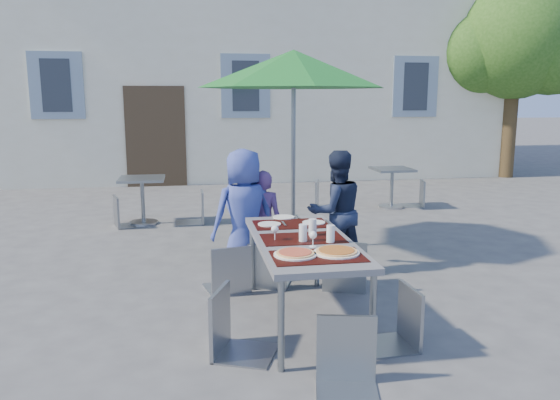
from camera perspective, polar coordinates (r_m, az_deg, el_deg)
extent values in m
plane|color=#414143|center=(5.41, 5.27, -10.49)|extent=(90.00, 90.00, 0.00)
cube|color=beige|center=(16.50, -5.22, 16.00)|extent=(13.00, 8.00, 7.00)
cube|color=#3C2D1C|center=(12.39, -12.85, 6.46)|extent=(1.30, 0.06, 2.20)
cube|color=gray|center=(12.63, -22.33, 11.02)|extent=(1.10, 0.06, 1.40)
cube|color=#262B33|center=(12.61, -22.35, 11.02)|extent=(0.60, 0.04, 1.10)
cube|color=gray|center=(12.42, -3.62, 11.79)|extent=(1.10, 0.06, 1.40)
cube|color=#262B33|center=(12.40, -3.61, 11.80)|extent=(0.60, 0.04, 1.10)
cube|color=gray|center=(13.44, 13.95, 11.42)|extent=(1.10, 0.06, 1.40)
cube|color=#262B33|center=(13.43, 13.98, 11.42)|extent=(0.60, 0.04, 1.10)
cylinder|color=#45341D|center=(14.65, 22.84, 7.68)|extent=(0.36, 0.36, 2.80)
sphere|color=#224C14|center=(14.70, 23.39, 15.08)|extent=(2.80, 2.80, 2.80)
sphere|color=#224C14|center=(14.53, 19.91, 14.19)|extent=(2.00, 2.00, 2.00)
sphere|color=#224C14|center=(14.74, 26.55, 14.05)|extent=(2.20, 2.20, 2.20)
sphere|color=#224C14|center=(15.37, 22.93, 16.77)|extent=(1.80, 1.80, 1.80)
cube|color=#49484D|center=(4.72, 2.40, -4.35)|extent=(0.80, 1.85, 0.05)
cylinder|color=gray|center=(3.98, 0.11, -12.99)|extent=(0.05, 0.05, 0.70)
cylinder|color=gray|center=(4.14, 9.64, -12.18)|extent=(0.05, 0.05, 0.70)
cylinder|color=gray|center=(5.59, -2.92, -5.95)|extent=(0.05, 0.05, 0.70)
cylinder|color=gray|center=(5.71, 3.91, -5.62)|extent=(0.05, 0.05, 0.70)
cube|color=black|center=(4.20, 3.98, -5.89)|extent=(0.70, 0.42, 0.01)
cube|color=black|center=(4.72, 2.41, -4.03)|extent=(0.70, 0.42, 0.01)
cube|color=black|center=(5.24, 1.15, -2.53)|extent=(0.70, 0.42, 0.01)
cylinder|color=white|center=(4.21, 1.59, -5.71)|extent=(0.33, 0.33, 0.01)
cylinder|color=tan|center=(4.20, 1.59, -5.55)|extent=(0.29, 0.29, 0.01)
cylinder|color=#9A260E|center=(4.20, 1.59, -5.45)|extent=(0.25, 0.25, 0.01)
cylinder|color=white|center=(4.28, 5.92, -5.47)|extent=(0.36, 0.36, 0.01)
cylinder|color=tan|center=(4.28, 5.93, -5.32)|extent=(0.32, 0.32, 0.01)
cylinder|color=maroon|center=(4.28, 5.93, -5.22)|extent=(0.28, 0.28, 0.01)
cylinder|color=silver|center=(4.60, 2.42, -3.48)|extent=(0.07, 0.07, 0.15)
cylinder|color=silver|center=(4.80, 3.42, -2.87)|extent=(0.07, 0.07, 0.15)
cylinder|color=silver|center=(4.58, 5.31, -3.56)|extent=(0.07, 0.07, 0.15)
cylinder|color=silver|center=(4.65, -0.54, -4.23)|extent=(0.06, 0.06, 0.00)
cylinder|color=silver|center=(4.64, -0.54, -3.77)|extent=(0.01, 0.01, 0.08)
sphere|color=silver|center=(4.63, -0.54, -3.05)|extent=(0.06, 0.06, 0.06)
cylinder|color=silver|center=(4.47, 3.45, -4.88)|extent=(0.06, 0.06, 0.00)
cylinder|color=silver|center=(4.46, 3.46, -4.41)|extent=(0.01, 0.01, 0.08)
sphere|color=silver|center=(4.44, 3.47, -3.66)|extent=(0.06, 0.06, 0.06)
cylinder|color=white|center=(5.20, -1.12, -2.53)|extent=(0.22, 0.22, 0.01)
cube|color=#A9ACB1|center=(5.23, 0.40, -2.49)|extent=(0.02, 0.18, 0.00)
cylinder|color=white|center=(5.28, 3.55, -2.34)|extent=(0.22, 0.22, 0.01)
cube|color=#A9ACB1|center=(5.32, 5.02, -2.30)|extent=(0.02, 0.18, 0.00)
cylinder|color=white|center=(5.51, 0.38, -1.79)|extent=(0.22, 0.22, 0.01)
cube|color=#A9ACB1|center=(5.53, 1.81, -1.76)|extent=(0.02, 0.18, 0.00)
imported|color=#374598|center=(5.83, -3.79, -1.59)|extent=(0.79, 0.63, 1.43)
imported|color=#51336A|center=(6.02, -1.79, -2.41)|extent=(0.50, 0.40, 1.17)
imported|color=#1B233C|center=(6.15, 5.86, -1.22)|extent=(0.73, 0.50, 1.38)
cube|color=#90939B|center=(5.61, -5.72, -4.95)|extent=(0.49, 0.49, 0.03)
cube|color=#90939B|center=(5.37, -5.17, -2.95)|extent=(0.41, 0.12, 0.49)
cylinder|color=#90939B|center=(5.89, -4.51, -6.47)|extent=(0.02, 0.02, 0.43)
cylinder|color=#90939B|center=(5.80, -7.87, -6.82)|extent=(0.02, 0.02, 0.43)
cylinder|color=#90939B|center=(5.57, -3.39, -7.48)|extent=(0.02, 0.02, 0.43)
cylinder|color=#90939B|center=(5.47, -6.94, -7.87)|extent=(0.02, 0.02, 0.43)
cube|color=gray|center=(5.74, -1.03, -4.68)|extent=(0.51, 0.51, 0.03)
cube|color=gray|center=(5.50, -1.40, -2.81)|extent=(0.39, 0.16, 0.48)
cylinder|color=gray|center=(5.94, 0.92, -6.36)|extent=(0.02, 0.02, 0.42)
cylinder|color=gray|center=(6.00, -2.33, -6.20)|extent=(0.02, 0.02, 0.42)
cylinder|color=gray|center=(5.62, 0.39, -7.37)|extent=(0.02, 0.02, 0.42)
cylinder|color=gray|center=(5.68, -3.05, -7.18)|extent=(0.02, 0.02, 0.42)
cube|color=gray|center=(5.71, 6.91, -4.36)|extent=(0.57, 0.57, 0.03)
cube|color=gray|center=(5.44, 6.86, -2.24)|extent=(0.43, 0.18, 0.53)
cylinder|color=gray|center=(5.95, 8.78, -6.21)|extent=(0.02, 0.02, 0.47)
cylinder|color=gray|center=(5.97, 5.11, -6.08)|extent=(0.02, 0.02, 0.47)
cylinder|color=gray|center=(5.59, 8.72, -7.34)|extent=(0.02, 0.02, 0.47)
cylinder|color=gray|center=(5.61, 4.79, -7.19)|extent=(0.02, 0.02, 0.47)
cube|color=gray|center=(4.19, -3.63, -10.14)|extent=(0.56, 0.56, 0.03)
cube|color=gray|center=(4.16, -6.41, -6.57)|extent=(0.19, 0.41, 0.51)
cylinder|color=gray|center=(4.07, -1.74, -14.37)|extent=(0.02, 0.02, 0.45)
cylinder|color=gray|center=(4.40, -0.54, -12.38)|extent=(0.02, 0.02, 0.45)
cylinder|color=gray|center=(4.17, -6.83, -13.82)|extent=(0.02, 0.02, 0.45)
cylinder|color=gray|center=(4.49, -5.25, -11.94)|extent=(0.02, 0.02, 0.45)
cube|color=gray|center=(4.41, 11.31, -9.71)|extent=(0.42, 0.42, 0.03)
cube|color=gray|center=(4.41, 13.69, -6.53)|extent=(0.05, 0.40, 0.48)
cylinder|color=gray|center=(4.57, 8.31, -11.80)|extent=(0.02, 0.02, 0.42)
cylinder|color=gray|center=(4.28, 10.02, -13.46)|extent=(0.02, 0.02, 0.42)
cylinder|color=gray|center=(4.70, 12.28, -11.30)|extent=(0.02, 0.02, 0.42)
cylinder|color=gray|center=(4.42, 14.21, -12.85)|extent=(0.02, 0.02, 0.42)
cube|color=gray|center=(3.66, 7.20, -13.78)|extent=(0.49, 0.49, 0.03)
cube|color=gray|center=(3.74, 7.09, -9.13)|extent=(0.41, 0.12, 0.49)
cylinder|color=gray|center=(3.59, 4.35, -18.21)|extent=(0.02, 0.02, 0.43)
cylinder|color=gray|center=(3.62, 10.24, -18.15)|extent=(0.02, 0.02, 0.43)
cylinder|color=gray|center=(3.90, 4.26, -15.72)|extent=(0.02, 0.02, 0.43)
cylinder|color=gray|center=(3.93, 9.61, -15.68)|extent=(0.02, 0.02, 0.43)
cylinder|color=#A9ACB1|center=(7.15, 1.35, -4.72)|extent=(0.50, 0.50, 0.10)
cylinder|color=gray|center=(6.94, 1.39, 4.25)|extent=(0.06, 0.06, 2.35)
cone|color=#176822|center=(6.91, 1.44, 13.54)|extent=(2.37, 2.37, 0.46)
cylinder|color=#A9ACB1|center=(8.82, -14.05, -2.30)|extent=(0.44, 0.44, 0.04)
cylinder|color=gray|center=(8.75, -14.14, -0.24)|extent=(0.06, 0.06, 0.68)
cube|color=gray|center=(8.69, -14.25, 2.16)|extent=(0.68, 0.68, 0.04)
cube|color=gray|center=(8.65, -15.55, 0.14)|extent=(0.49, 0.49, 0.03)
cube|color=gray|center=(8.58, -16.88, 1.60)|extent=(0.14, 0.39, 0.48)
cylinder|color=gray|center=(8.55, -14.15, -1.40)|extent=(0.02, 0.02, 0.42)
cylinder|color=gray|center=(8.88, -14.59, -0.98)|extent=(0.02, 0.02, 0.42)
cylinder|color=gray|center=(8.50, -16.41, -1.59)|extent=(0.02, 0.02, 0.42)
cylinder|color=gray|center=(8.83, -16.77, -1.16)|extent=(0.02, 0.02, 0.42)
cube|color=gray|center=(8.65, -9.49, 0.58)|extent=(0.43, 0.43, 0.03)
cube|color=gray|center=(8.61, -8.19, 2.28)|extent=(0.03, 0.43, 0.51)
cylinder|color=gray|center=(8.87, -10.64, -0.74)|extent=(0.02, 0.02, 0.45)
cylinder|color=gray|center=(8.51, -10.66, -1.22)|extent=(0.02, 0.02, 0.45)
cylinder|color=gray|center=(8.87, -8.28, -0.67)|extent=(0.02, 0.02, 0.45)
cylinder|color=gray|center=(8.51, -8.20, -1.14)|extent=(0.02, 0.02, 0.45)
cylinder|color=#A9ACB1|center=(10.02, 11.52, -0.67)|extent=(0.44, 0.44, 0.04)
cylinder|color=gray|center=(9.96, 11.59, 1.10)|extent=(0.06, 0.06, 0.66)
cube|color=gray|center=(9.91, 11.66, 3.16)|extent=(0.66, 0.66, 0.04)
cube|color=#91969C|center=(9.74, 5.05, 1.70)|extent=(0.52, 0.52, 0.03)
cube|color=#91969C|center=(9.72, 3.92, 3.16)|extent=(0.16, 0.40, 0.49)
cylinder|color=#91969C|center=(9.59, 5.99, 0.18)|extent=(0.02, 0.02, 0.43)
cylinder|color=#91969C|center=(9.93, 6.12, 0.55)|extent=(0.02, 0.02, 0.43)
cylinder|color=#91969C|center=(9.62, 3.89, 0.25)|extent=(0.02, 0.02, 0.43)
cylinder|color=#91969C|center=(9.96, 4.10, 0.61)|extent=(0.02, 0.02, 0.43)
cube|color=gray|center=(10.17, 13.64, 1.75)|extent=(0.48, 0.48, 0.03)
cube|color=gray|center=(10.17, 14.75, 3.05)|extent=(0.12, 0.39, 0.47)
cylinder|color=gray|center=(10.34, 12.50, 0.72)|extent=(0.02, 0.02, 0.42)
cylinder|color=gray|center=(10.01, 12.79, 0.38)|extent=(0.02, 0.02, 0.42)
cylinder|color=gray|center=(10.40, 14.36, 0.69)|extent=(0.02, 0.02, 0.42)
cylinder|color=gray|center=(10.07, 14.71, 0.35)|extent=(0.02, 0.02, 0.42)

